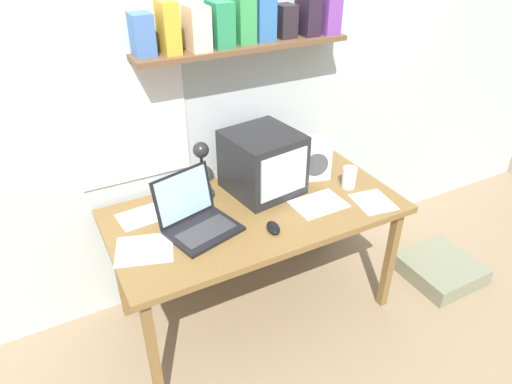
{
  "coord_description": "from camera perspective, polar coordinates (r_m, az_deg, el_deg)",
  "views": [
    {
      "loc": [
        -0.91,
        -1.73,
        2.03
      ],
      "look_at": [
        0.0,
        0.0,
        0.82
      ],
      "focal_mm": 32.0,
      "sensor_mm": 36.0,
      "label": 1
    }
  ],
  "objects": [
    {
      "name": "open_notebook",
      "position": [
        2.41,
        7.85,
        -1.48
      ],
      "size": [
        0.27,
        0.2,
        0.0
      ],
      "rotation": [
        0.0,
        0.0,
        0.01
      ],
      "color": "white",
      "rests_on": "corner_desk"
    },
    {
      "name": "space_heater",
      "position": [
        2.59,
        7.22,
        4.19
      ],
      "size": [
        0.2,
        0.15,
        0.24
      ],
      "rotation": [
        0.0,
        0.0,
        -0.3
      ],
      "color": "white",
      "rests_on": "corner_desk"
    },
    {
      "name": "back_wall",
      "position": [
        2.46,
        -4.91,
        14.67
      ],
      "size": [
        5.6,
        0.24,
        2.6
      ],
      "color": "silver",
      "rests_on": "ground_plane"
    },
    {
      "name": "loose_paper_near_monitor",
      "position": [
        2.14,
        -13.77,
        -6.98
      ],
      "size": [
        0.31,
        0.28,
        0.0
      ],
      "rotation": [
        0.0,
        0.0,
        -0.31
      ],
      "color": "white",
      "rests_on": "corner_desk"
    },
    {
      "name": "juice_glass",
      "position": [
        2.56,
        11.55,
        1.67
      ],
      "size": [
        0.08,
        0.08,
        0.12
      ],
      "color": "white",
      "rests_on": "corner_desk"
    },
    {
      "name": "crt_monitor",
      "position": [
        2.43,
        0.84,
        3.72
      ],
      "size": [
        0.4,
        0.41,
        0.33
      ],
      "rotation": [
        0.0,
        0.0,
        0.14
      ],
      "color": "#232326",
      "rests_on": "corner_desk"
    },
    {
      "name": "computer_mouse",
      "position": [
        2.19,
        2.17,
        -4.48
      ],
      "size": [
        0.08,
        0.12,
        0.03
      ],
      "rotation": [
        0.0,
        0.0,
        -0.21
      ],
      "color": "black",
      "rests_on": "corner_desk"
    },
    {
      "name": "floor_cushion",
      "position": [
        3.21,
        22.01,
        -8.88
      ],
      "size": [
        0.43,
        0.43,
        0.11
      ],
      "color": "gray",
      "rests_on": "ground_plane"
    },
    {
      "name": "printed_handout",
      "position": [
        2.48,
        14.43,
        -1.2
      ],
      "size": [
        0.21,
        0.24,
        0.0
      ],
      "rotation": [
        0.0,
        0.0,
        -0.15
      ],
      "color": "white",
      "rests_on": "corner_desk"
    },
    {
      "name": "desk_lamp",
      "position": [
        2.34,
        -6.8,
        3.55
      ],
      "size": [
        0.12,
        0.15,
        0.34
      ],
      "rotation": [
        0.0,
        0.0,
        -0.33
      ],
      "color": "#232326",
      "rests_on": "corner_desk"
    },
    {
      "name": "laptop",
      "position": [
        2.2,
        -7.65,
        -2.89
      ],
      "size": [
        0.39,
        0.37,
        0.26
      ],
      "rotation": [
        0.0,
        0.0,
        0.26
      ],
      "color": "black",
      "rests_on": "corner_desk"
    },
    {
      "name": "ground_plane",
      "position": [
        2.81,
        0.0,
        -14.25
      ],
      "size": [
        12.0,
        12.0,
        0.0
      ],
      "primitive_type": "plane",
      "color": "#927A5C"
    },
    {
      "name": "corner_desk",
      "position": [
        2.39,
        0.0,
        -3.28
      ],
      "size": [
        1.5,
        0.76,
        0.72
      ],
      "color": "brown",
      "rests_on": "ground_plane"
    },
    {
      "name": "loose_paper_near_laptop",
      "position": [
        2.36,
        -13.58,
        -2.8
      ],
      "size": [
        0.29,
        0.19,
        0.0
      ],
      "rotation": [
        0.0,
        0.0,
        0.09
      ],
      "color": "silver",
      "rests_on": "corner_desk"
    }
  ]
}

